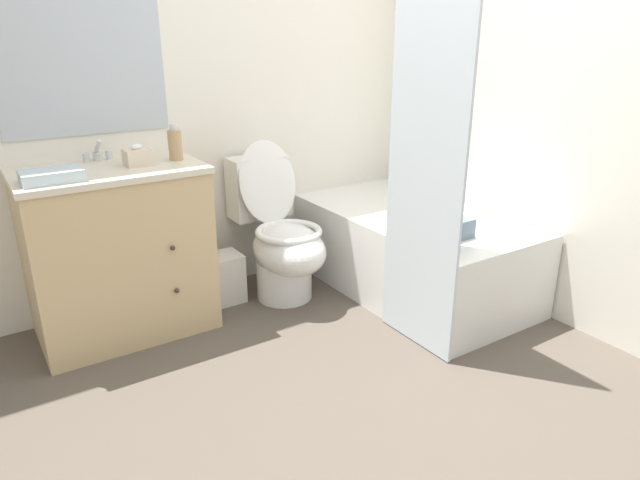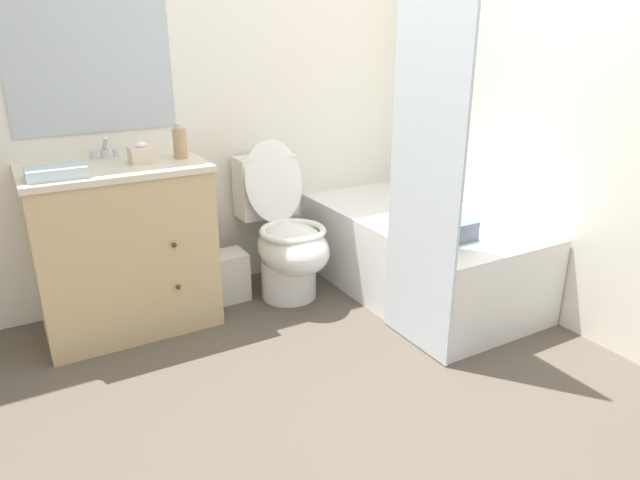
{
  "view_description": "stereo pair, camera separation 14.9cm",
  "coord_description": "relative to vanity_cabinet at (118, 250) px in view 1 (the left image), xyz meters",
  "views": [
    {
      "loc": [
        -1.38,
        -1.46,
        1.49
      ],
      "look_at": [
        0.04,
        0.71,
        0.52
      ],
      "focal_mm": 32.0,
      "sensor_mm": 36.0,
      "label": 1
    },
    {
      "loc": [
        -1.25,
        -1.54,
        1.49
      ],
      "look_at": [
        0.04,
        0.71,
        0.52
      ],
      "focal_mm": 32.0,
      "sensor_mm": 36.0,
      "label": 2
    }
  ],
  "objects": [
    {
      "name": "ground_plane",
      "position": [
        0.77,
        -1.32,
        -0.44
      ],
      "size": [
        14.0,
        14.0,
        0.0
      ],
      "primitive_type": "plane",
      "color": "brown"
    },
    {
      "name": "wall_back",
      "position": [
        0.76,
        0.29,
        0.81
      ],
      "size": [
        8.0,
        0.06,
        2.5
      ],
      "color": "white",
      "rests_on": "ground_plane"
    },
    {
      "name": "wall_right",
      "position": [
        1.99,
        -0.53,
        0.81
      ],
      "size": [
        0.05,
        2.58,
        2.5
      ],
      "color": "white",
      "rests_on": "ground_plane"
    },
    {
      "name": "vanity_cabinet",
      "position": [
        0.0,
        0.0,
        0.0
      ],
      "size": [
        0.86,
        0.56,
        0.86
      ],
      "color": "tan",
      "rests_on": "ground_plane"
    },
    {
      "name": "sink_faucet",
      "position": [
        -0.0,
        0.17,
        0.46
      ],
      "size": [
        0.14,
        0.12,
        0.12
      ],
      "color": "silver",
      "rests_on": "vanity_cabinet"
    },
    {
      "name": "toilet",
      "position": [
        0.88,
        -0.1,
        -0.09
      ],
      "size": [
        0.38,
        0.69,
        0.89
      ],
      "color": "white",
      "rests_on": "ground_plane"
    },
    {
      "name": "bathtub",
      "position": [
        1.57,
        -0.45,
        -0.2
      ],
      "size": [
        0.77,
        1.42,
        0.48
      ],
      "color": "white",
      "rests_on": "ground_plane"
    },
    {
      "name": "shower_curtain",
      "position": [
        1.17,
        -0.93,
        0.5
      ],
      "size": [
        0.02,
        0.49,
        1.87
      ],
      "color": "silver",
      "rests_on": "ground_plane"
    },
    {
      "name": "wastebasket",
      "position": [
        0.55,
        0.02,
        -0.3
      ],
      "size": [
        0.22,
        0.18,
        0.28
      ],
      "color": "silver",
      "rests_on": "ground_plane"
    },
    {
      "name": "tissue_box",
      "position": [
        0.14,
        -0.03,
        0.46
      ],
      "size": [
        0.12,
        0.11,
        0.1
      ],
      "color": "beige",
      "rests_on": "vanity_cabinet"
    },
    {
      "name": "soap_dispenser",
      "position": [
        0.33,
        -0.02,
        0.5
      ],
      "size": [
        0.07,
        0.07,
        0.18
      ],
      "color": "tan",
      "rests_on": "vanity_cabinet"
    },
    {
      "name": "hand_towel_folded",
      "position": [
        -0.27,
        -0.14,
        0.45
      ],
      "size": [
        0.25,
        0.16,
        0.05
      ],
      "color": "silver",
      "rests_on": "vanity_cabinet"
    },
    {
      "name": "bath_towel_folded",
      "position": [
        1.38,
        -0.81,
        0.09
      ],
      "size": [
        0.33,
        0.24,
        0.1
      ],
      "color": "slate",
      "rests_on": "bathtub"
    }
  ]
}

